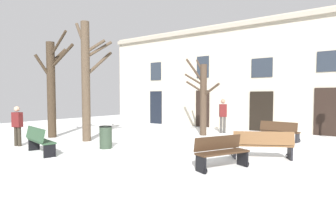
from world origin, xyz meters
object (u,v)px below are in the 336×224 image
object	(u,v)px
bench_near_center_tree	(279,131)
bench_by_litter_bin	(221,152)
person_by_shop_door	(223,114)
person_near_bench	(17,124)
tree_left_of_center	(203,97)
litter_bin	(106,137)
tree_foreground	(87,78)
bench_back_to_back_left	(262,145)
tree_center	(52,86)
bench_back_to_back_right	(39,140)

from	to	relation	value
bench_near_center_tree	bench_by_litter_bin	distance (m)	5.93
bench_by_litter_bin	person_by_shop_door	distance (m)	7.70
person_near_bench	tree_left_of_center	bearing A→B (deg)	41.50
litter_bin	tree_foreground	bearing A→B (deg)	159.42
bench_back_to_back_left	tree_center	bearing A→B (deg)	-21.79
tree_foreground	tree_left_of_center	xyz separation A→B (m)	(3.25, 4.64, -0.85)
tree_center	person_by_shop_door	xyz separation A→B (m)	(5.96, 6.32, -1.46)
bench_by_litter_bin	tree_center	bearing A→B (deg)	110.72
bench_back_to_back_right	tree_center	bearing A→B (deg)	-25.64
tree_left_of_center	person_by_shop_door	bearing A→B (deg)	70.36
bench_back_to_back_left	person_near_bench	distance (m)	9.31
tree_left_of_center	tree_center	world-z (taller)	tree_center
bench_by_litter_bin	tree_left_of_center	bearing A→B (deg)	58.21
bench_by_litter_bin	person_by_shop_door	world-z (taller)	person_by_shop_door
tree_foreground	tree_left_of_center	distance (m)	5.73
tree_center	bench_back_to_back_right	distance (m)	4.56
tree_foreground	bench_back_to_back_right	bearing A→B (deg)	-70.62
tree_left_of_center	bench_back_to_back_left	distance (m)	5.89
tree_foreground	person_near_bench	world-z (taller)	tree_foreground
tree_left_of_center	person_by_shop_door	xyz separation A→B (m)	(0.49, 1.37, -0.94)
bench_back_to_back_right	bench_near_center_tree	bearing A→B (deg)	-114.96
tree_foreground	tree_center	bearing A→B (deg)	-172.14
person_by_shop_door	tree_center	bearing A→B (deg)	11.58
tree_foreground	tree_center	xyz separation A→B (m)	(-2.22, -0.31, -0.32)
person_near_bench	bench_near_center_tree	bearing A→B (deg)	25.90
tree_left_of_center	bench_near_center_tree	size ratio (longest dim) A/B	2.33
tree_foreground	bench_near_center_tree	world-z (taller)	tree_foreground
tree_center	bench_back_to_back_right	bearing A→B (deg)	-38.04
litter_bin	person_near_bench	xyz separation A→B (m)	(-3.24, -1.72, 0.44)
tree_left_of_center	litter_bin	bearing A→B (deg)	-102.44
tree_center	person_near_bench	distance (m)	2.91
bench_back_to_back_left	bench_by_litter_bin	size ratio (longest dim) A/B	1.12
bench_near_center_tree	bench_back_to_back_left	distance (m)	4.15
bench_near_center_tree	bench_back_to_back_right	xyz separation A→B (m)	(-5.95, -7.79, 0.03)
tree_left_of_center	person_by_shop_door	world-z (taller)	tree_left_of_center
tree_foreground	person_near_bench	size ratio (longest dim) A/B	3.38
litter_bin	bench_by_litter_bin	size ratio (longest dim) A/B	0.52
tree_left_of_center	bench_back_to_back_left	world-z (taller)	tree_left_of_center
tree_foreground	tree_left_of_center	size ratio (longest dim) A/B	1.34
bench_back_to_back_right	person_near_bench	bearing A→B (deg)	3.67
litter_bin	bench_back_to_back_left	world-z (taller)	bench_back_to_back_left
tree_left_of_center	bench_near_center_tree	xyz separation A→B (m)	(3.69, 0.33, -1.52)
bench_near_center_tree	person_by_shop_door	world-z (taller)	person_by_shop_door
tree_left_of_center	bench_back_to_back_right	distance (m)	7.94
tree_foreground	person_near_bench	distance (m)	3.37
tree_foreground	bench_by_litter_bin	size ratio (longest dim) A/B	3.28
tree_foreground	litter_bin	world-z (taller)	tree_foreground
bench_back_to_back_right	person_by_shop_door	world-z (taller)	person_by_shop_door
bench_back_to_back_left	bench_by_litter_bin	bearing A→B (deg)	44.49
litter_bin	person_by_shop_door	size ratio (longest dim) A/B	0.47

